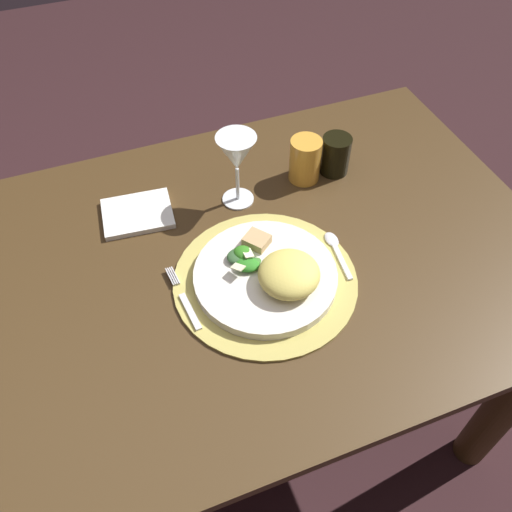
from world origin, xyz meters
The scene contains 13 objects.
ground_plane centered at (0.00, 0.00, 0.00)m, with size 6.00×6.00×0.00m, color #301A1C.
dining_table centered at (0.00, 0.00, 0.55)m, with size 1.38×0.85×0.71m.
placemat centered at (0.07, -0.07, 0.72)m, with size 0.36×0.36×0.01m, color tan.
dinner_plate centered at (0.07, -0.07, 0.73)m, with size 0.28×0.28×0.02m, color silver.
pasta_serving centered at (0.11, -0.10, 0.76)m, with size 0.12×0.11×0.05m, color #DBC95D.
salad_greens centered at (0.05, -0.03, 0.75)m, with size 0.07×0.08×0.03m.
bread_piece centered at (0.09, 0.01, 0.75)m, with size 0.05×0.04×0.02m, color tan.
fork centered at (-0.08, -0.07, 0.72)m, with size 0.03×0.15×0.00m.
spoon centered at (0.24, -0.04, 0.72)m, with size 0.03×0.13×0.01m.
napkin centered at (-0.12, 0.19, 0.72)m, with size 0.15×0.12×0.01m, color white.
wine_glass centered at (0.10, 0.16, 0.84)m, with size 0.08×0.08×0.17m.
amber_tumbler centered at (0.27, 0.18, 0.77)m, with size 0.07×0.07×0.10m, color gold.
dark_tumbler centered at (0.34, 0.18, 0.76)m, with size 0.07×0.07×0.09m, color black.
Camera 1 is at (-0.17, -0.65, 1.53)m, focal length 37.40 mm.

